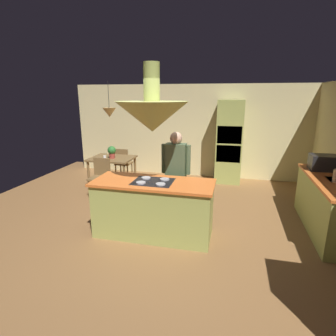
# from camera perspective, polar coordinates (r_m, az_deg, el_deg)

# --- Properties ---
(ground) EXTENTS (8.16, 8.16, 0.00)m
(ground) POSITION_cam_1_polar(r_m,az_deg,el_deg) (4.92, -2.29, -12.44)
(ground) COLOR olive
(wall_back) EXTENTS (6.80, 0.10, 2.55)m
(wall_back) POSITION_cam_1_polar(r_m,az_deg,el_deg) (7.80, 4.64, 7.68)
(wall_back) COLOR beige
(wall_back) RESTS_ON ground
(kitchen_island) EXTENTS (1.95, 0.80, 0.95)m
(kitchen_island) POSITION_cam_1_polar(r_m,az_deg,el_deg) (4.55, -3.05, -8.34)
(kitchen_island) COLOR #A8B259
(kitchen_island) RESTS_ON ground
(counter_run_right) EXTENTS (0.73, 2.07, 0.93)m
(counter_run_right) POSITION_cam_1_polar(r_m,az_deg,el_deg) (5.37, 30.57, -6.70)
(counter_run_right) COLOR #A8B259
(counter_run_right) RESTS_ON ground
(oven_tower) EXTENTS (0.66, 0.62, 2.15)m
(oven_tower) POSITION_cam_1_polar(r_m,az_deg,el_deg) (7.34, 12.64, 5.29)
(oven_tower) COLOR #A8B259
(oven_tower) RESTS_ON ground
(dining_table) EXTENTS (1.05, 0.84, 0.76)m
(dining_table) POSITION_cam_1_polar(r_m,az_deg,el_deg) (6.95, -11.57, 1.29)
(dining_table) COLOR brown
(dining_table) RESTS_ON ground
(person_at_island) EXTENTS (0.53, 0.22, 1.64)m
(person_at_island) POSITION_cam_1_polar(r_m,az_deg,el_deg) (4.95, 1.64, -0.54)
(person_at_island) COLOR tan
(person_at_island) RESTS_ON ground
(range_hood) EXTENTS (1.10, 1.10, 1.00)m
(range_hood) POSITION_cam_1_polar(r_m,az_deg,el_deg) (4.19, -3.34, 11.02)
(range_hood) COLOR #A8B259
(pendant_light_over_table) EXTENTS (0.32, 0.32, 0.82)m
(pendant_light_over_table) POSITION_cam_1_polar(r_m,az_deg,el_deg) (6.77, -12.11, 11.26)
(pendant_light_over_table) COLOR #E0B266
(chair_facing_island) EXTENTS (0.40, 0.40, 0.87)m
(chair_facing_island) POSITION_cam_1_polar(r_m,az_deg,el_deg) (6.43, -13.91, -1.35)
(chair_facing_island) COLOR brown
(chair_facing_island) RESTS_ON ground
(chair_by_back_wall) EXTENTS (0.40, 0.40, 0.87)m
(chair_by_back_wall) POSITION_cam_1_polar(r_m,az_deg,el_deg) (7.55, -9.46, 1.32)
(chair_by_back_wall) COLOR brown
(chair_by_back_wall) RESTS_ON ground
(potted_plant_on_table) EXTENTS (0.20, 0.20, 0.30)m
(potted_plant_on_table) POSITION_cam_1_polar(r_m,az_deg,el_deg) (6.82, -11.63, 3.39)
(potted_plant_on_table) COLOR #99382D
(potted_plant_on_table) RESTS_ON dining_table
(cup_on_table) EXTENTS (0.07, 0.07, 0.09)m
(cup_on_table) POSITION_cam_1_polar(r_m,az_deg,el_deg) (6.77, -13.06, 2.15)
(cup_on_table) COLOR white
(cup_on_table) RESTS_ON dining_table
(microwave_on_counter) EXTENTS (0.46, 0.36, 0.28)m
(microwave_on_counter) POSITION_cam_1_polar(r_m,az_deg,el_deg) (5.77, 29.66, 0.99)
(microwave_on_counter) COLOR #232326
(microwave_on_counter) RESTS_ON counter_run_right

